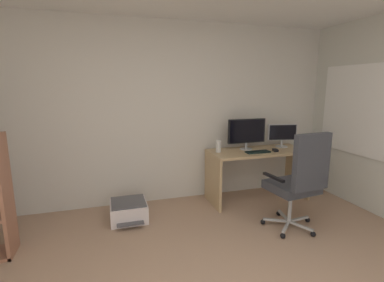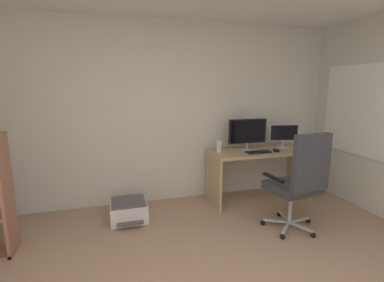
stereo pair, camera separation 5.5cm
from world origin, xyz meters
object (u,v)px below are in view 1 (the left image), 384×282
(office_chair, at_px, (299,179))
(printer, at_px, (129,211))
(monitor_secondary, at_px, (282,134))
(monitor_main, at_px, (247,132))
(desktop_speaker, at_px, (218,146))
(computer_mouse, at_px, (275,150))
(desk, at_px, (258,163))
(keyboard, at_px, (258,152))

(office_chair, height_order, printer, office_chair)
(monitor_secondary, xyz_separation_m, printer, (-2.34, -0.25, -0.83))
(monitor_secondary, bearing_deg, monitor_main, -179.98)
(desktop_speaker, distance_m, printer, 1.48)
(computer_mouse, height_order, office_chair, office_chair)
(monitor_secondary, relative_size, office_chair, 0.38)
(desk, bearing_deg, computer_mouse, -34.07)
(monitor_secondary, bearing_deg, office_chair, -114.77)
(keyboard, height_order, computer_mouse, computer_mouse)
(computer_mouse, relative_size, desktop_speaker, 0.59)
(desk, height_order, office_chair, office_chair)
(computer_mouse, xyz_separation_m, printer, (-2.08, -0.01, -0.64))
(desktop_speaker, bearing_deg, keyboard, -19.75)
(monitor_main, relative_size, printer, 1.13)
(monitor_main, distance_m, desktop_speaker, 0.49)
(office_chair, bearing_deg, keyboard, 92.21)
(keyboard, bearing_deg, computer_mouse, -0.66)
(monitor_main, bearing_deg, keyboard, -75.49)
(monitor_main, bearing_deg, desktop_speaker, -174.07)
(office_chair, bearing_deg, desktop_speaker, 117.67)
(keyboard, bearing_deg, monitor_secondary, 22.80)
(printer, bearing_deg, monitor_secondary, 6.00)
(desk, height_order, monitor_secondary, monitor_secondary)
(office_chair, bearing_deg, computer_mouse, 74.07)
(desk, relative_size, office_chair, 1.22)
(office_chair, bearing_deg, printer, 155.01)
(desk, relative_size, monitor_main, 2.48)
(keyboard, distance_m, printer, 1.91)
(monitor_main, distance_m, printer, 1.96)
(monitor_main, xyz_separation_m, office_chair, (0.09, -1.10, -0.37))
(monitor_secondary, xyz_separation_m, computer_mouse, (-0.26, -0.23, -0.19))
(monitor_main, height_order, keyboard, monitor_main)
(monitor_main, relative_size, monitor_secondary, 1.31)
(monitor_secondary, distance_m, computer_mouse, 0.40)
(monitor_main, distance_m, monitor_secondary, 0.60)
(monitor_main, height_order, computer_mouse, monitor_main)
(monitor_main, height_order, desktop_speaker, monitor_main)
(monitor_secondary, relative_size, desktop_speaker, 2.61)
(monitor_secondary, height_order, computer_mouse, monitor_secondary)
(desktop_speaker, bearing_deg, printer, -171.19)
(monitor_main, xyz_separation_m, keyboard, (0.06, -0.23, -0.25))
(office_chair, distance_m, printer, 2.09)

